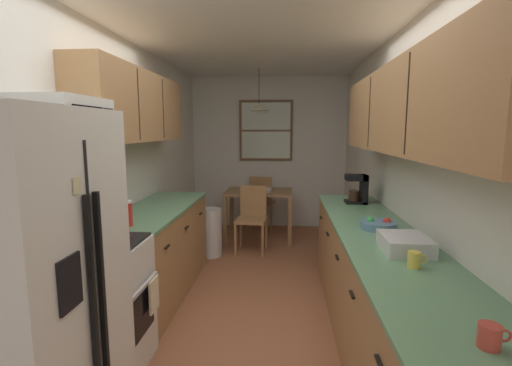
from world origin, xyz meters
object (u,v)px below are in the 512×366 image
at_px(storage_canister, 124,213).
at_px(mug_by_coffeemaker, 415,259).
at_px(microwave_over_range, 66,124).
at_px(dining_table, 259,198).
at_px(coffee_maker, 359,188).
at_px(refrigerator, 19,301).
at_px(fruit_bowl, 379,225).
at_px(dish_rack, 405,244).
at_px(stove_range, 95,307).
at_px(mug_spare, 490,336).
at_px(dining_chair_far, 262,200).
at_px(trash_bin, 210,232).
at_px(table_serving_bowl, 265,190).
at_px(dining_chair_near, 252,215).

relative_size(storage_canister, mug_by_coffeemaker, 1.88).
xyz_separation_m(microwave_over_range, dining_table, (1.00, 3.23, -1.08)).
bearing_deg(storage_canister, coffee_maker, 27.88).
xyz_separation_m(dining_table, coffee_maker, (1.17, -1.61, 0.43)).
distance_m(refrigerator, storage_canister, 1.28).
xyz_separation_m(mug_by_coffeemaker, fruit_bowl, (0.00, 0.80, -0.01)).
xyz_separation_m(fruit_bowl, dish_rack, (0.03, -0.53, 0.01)).
height_order(stove_range, dining_table, stove_range).
bearing_deg(mug_spare, dining_table, 104.98).
height_order(mug_by_coffeemaker, mug_spare, mug_by_coffeemaker).
xyz_separation_m(stove_range, storage_canister, (-0.01, 0.53, 0.53)).
relative_size(dining_chair_far, storage_canister, 4.40).
distance_m(microwave_over_range, trash_bin, 2.81).
height_order(fruit_bowl, dish_rack, dish_rack).
distance_m(trash_bin, storage_canister, 2.02).
xyz_separation_m(stove_range, fruit_bowl, (2.01, 0.60, 0.46)).
distance_m(dining_table, mug_by_coffeemaker, 3.63).
bearing_deg(stove_range, table_serving_bowl, 72.81).
xyz_separation_m(refrigerator, coffee_maker, (2.00, 2.36, 0.18)).
height_order(dining_table, coffee_maker, coffee_maker).
bearing_deg(stove_range, dining_chair_far, 76.80).
relative_size(trash_bin, mug_by_coffeemaker, 5.80).
bearing_deg(dining_table, coffee_maker, -54.00).
bearing_deg(fruit_bowl, table_serving_bowl, 112.03).
distance_m(stove_range, table_serving_bowl, 3.32).
relative_size(dining_chair_near, dish_rack, 2.65).
height_order(mug_by_coffeemaker, dish_rack, dish_rack).
xyz_separation_m(dining_chair_far, storage_canister, (-0.90, -3.28, 0.50)).
relative_size(refrigerator, table_serving_bowl, 8.60).
relative_size(coffee_maker, mug_spare, 2.63).
bearing_deg(trash_bin, dish_rack, -53.16).
distance_m(stove_range, dining_table, 3.35).
bearing_deg(stove_range, dining_chair_near, 72.63).
distance_m(dining_chair_near, mug_by_coffeemaker, 3.13).
xyz_separation_m(coffee_maker, mug_spare, (-0.04, -2.60, -0.12)).
bearing_deg(coffee_maker, trash_bin, 156.01).
relative_size(dining_chair_far, trash_bin, 1.42).
height_order(stove_range, table_serving_bowl, stove_range).
relative_size(microwave_over_range, mug_by_coffeemaker, 5.30).
relative_size(microwave_over_range, dish_rack, 1.70).
bearing_deg(mug_by_coffeemaker, dining_chair_far, 105.53).
bearing_deg(microwave_over_range, table_serving_bowl, 70.95).
distance_m(dining_table, trash_bin, 1.06).
xyz_separation_m(coffee_maker, table_serving_bowl, (-1.08, 1.53, -0.28)).
height_order(refrigerator, trash_bin, refrigerator).
distance_m(coffee_maker, dish_rack, 1.56).
xyz_separation_m(refrigerator, microwave_over_range, (-0.17, 0.74, 0.82)).
bearing_deg(dining_table, dish_rack, -69.85).
distance_m(refrigerator, dish_rack, 2.15).
relative_size(dining_chair_near, mug_by_coffeemaker, 8.25).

